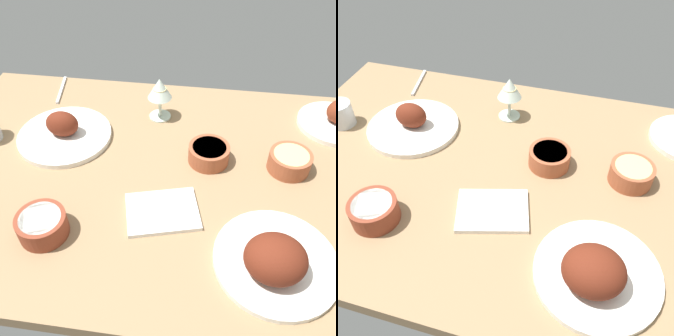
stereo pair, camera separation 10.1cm
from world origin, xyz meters
TOP-DOWN VIEW (x-y plane):
  - dining_table at (0.00, 0.00)cm, footprint 140.00×90.00cm
  - plate_far_side at (-26.81, 26.40)cm, footprint 27.71×27.71cm
  - plate_center_main at (33.35, -10.95)cm, footprint 28.22×28.22cm
  - bowl_cream at (26.32, 23.92)cm, footprint 11.76×11.76cm
  - bowl_onions at (-10.71, -6.72)cm, footprint 11.59×11.59cm
  - bowl_potatoes at (-32.98, -6.40)cm, footprint 11.63×11.63cm
  - wine_glass at (6.17, -25.59)cm, footprint 7.60×7.60cm
  - water_tumbler at (56.20, -7.30)cm, footprint 7.98×7.98cm
  - folded_napkin at (-0.55, 14.18)cm, footprint 20.70×17.59cm
  - fork_loose at (43.47, -35.97)cm, footprint 3.66×16.70cm

SIDE VIEW (x-z plane):
  - dining_table at x=0.00cm, z-range 0.00..4.00cm
  - fork_loose at x=43.47cm, z-range 4.00..4.80cm
  - folded_napkin at x=-0.55cm, z-range 4.00..5.20cm
  - plate_center_main at x=33.35cm, z-range 1.53..10.70cm
  - bowl_onions at x=-10.71cm, z-range 4.24..9.43cm
  - bowl_potatoes at x=-32.98cm, z-range 4.24..9.69cm
  - bowl_cream at x=26.32cm, z-range 4.25..10.00cm
  - plate_far_side at x=-26.81cm, z-range 2.22..13.31cm
  - water_tumbler at x=56.20cm, z-range 4.00..11.54cm
  - wine_glass at x=6.17cm, z-range 6.93..20.93cm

